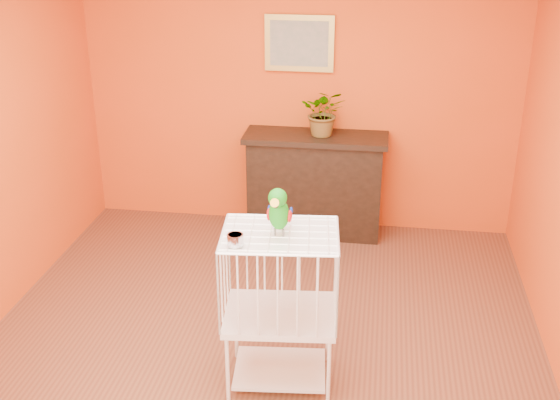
# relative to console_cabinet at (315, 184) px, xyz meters

# --- Properties ---
(ground) EXTENTS (4.50, 4.50, 0.00)m
(ground) POSITION_rel_console_cabinet_xyz_m (-0.18, -2.02, -0.48)
(ground) COLOR brown
(ground) RESTS_ON ground
(room_shell) EXTENTS (4.50, 4.50, 4.50)m
(room_shell) POSITION_rel_console_cabinet_xyz_m (-0.18, -2.02, 1.10)
(room_shell) COLOR #DA4914
(room_shell) RESTS_ON ground
(console_cabinet) EXTENTS (1.30, 0.47, 0.97)m
(console_cabinet) POSITION_rel_console_cabinet_xyz_m (0.00, 0.00, 0.00)
(console_cabinet) COLOR black
(console_cabinet) RESTS_ON ground
(potted_plant) EXTENTS (0.39, 0.44, 0.34)m
(potted_plant) POSITION_rel_console_cabinet_xyz_m (0.07, -0.01, 0.65)
(potted_plant) COLOR #26722D
(potted_plant) RESTS_ON console_cabinet
(framed_picture) EXTENTS (0.62, 0.04, 0.50)m
(framed_picture) POSITION_rel_console_cabinet_xyz_m (-0.18, 0.19, 1.27)
(framed_picture) COLOR #B69841
(framed_picture) RESTS_ON room_shell
(birdcage) EXTENTS (0.74, 0.60, 1.07)m
(birdcage) POSITION_rel_console_cabinet_xyz_m (0.01, -2.28, 0.07)
(birdcage) COLOR silver
(birdcage) RESTS_ON ground
(feed_cup) EXTENTS (0.10, 0.10, 0.07)m
(feed_cup) POSITION_rel_console_cabinet_xyz_m (-0.22, -2.48, 0.63)
(feed_cup) COLOR silver
(feed_cup) RESTS_ON birdcage
(parrot) EXTENTS (0.16, 0.28, 0.32)m
(parrot) POSITION_rel_console_cabinet_xyz_m (0.01, -2.31, 0.75)
(parrot) COLOR #59544C
(parrot) RESTS_ON birdcage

